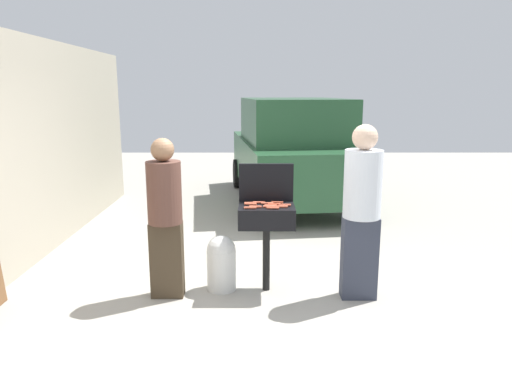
# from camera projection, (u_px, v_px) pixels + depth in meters

# --- Properties ---
(ground_plane) EXTENTS (24.00, 24.00, 0.00)m
(ground_plane) POSITION_uv_depth(u_px,v_px,m) (242.00, 293.00, 5.17)
(ground_plane) COLOR #9E998E
(house_wall_side) EXTENTS (0.24, 8.00, 2.85)m
(house_wall_side) POSITION_uv_depth(u_px,v_px,m) (21.00, 152.00, 5.86)
(house_wall_side) COLOR #B2A893
(house_wall_side) RESTS_ON ground
(bbq_grill) EXTENTS (0.60, 0.44, 0.96)m
(bbq_grill) POSITION_uv_depth(u_px,v_px,m) (268.00, 219.00, 5.08)
(bbq_grill) COLOR black
(bbq_grill) RESTS_ON ground
(grill_lid_open) EXTENTS (0.60, 0.05, 0.42)m
(grill_lid_open) POSITION_uv_depth(u_px,v_px,m) (268.00, 182.00, 5.22)
(grill_lid_open) COLOR black
(grill_lid_open) RESTS_ON bbq_grill
(hot_dog_0) EXTENTS (0.13, 0.03, 0.03)m
(hot_dog_0) POSITION_uv_depth(u_px,v_px,m) (286.00, 205.00, 5.03)
(hot_dog_0) COLOR #C6593D
(hot_dog_0) RESTS_ON bbq_grill
(hot_dog_1) EXTENTS (0.13, 0.04, 0.03)m
(hot_dog_1) POSITION_uv_depth(u_px,v_px,m) (279.00, 202.00, 5.14)
(hot_dog_1) COLOR #AD4228
(hot_dog_1) RESTS_ON bbq_grill
(hot_dog_2) EXTENTS (0.13, 0.03, 0.03)m
(hot_dog_2) POSITION_uv_depth(u_px,v_px,m) (252.00, 203.00, 5.11)
(hot_dog_2) COLOR #B74C33
(hot_dog_2) RESTS_ON bbq_grill
(hot_dog_3) EXTENTS (0.13, 0.04, 0.03)m
(hot_dog_3) POSITION_uv_depth(u_px,v_px,m) (275.00, 204.00, 5.06)
(hot_dog_3) COLOR #AD4228
(hot_dog_3) RESTS_ON bbq_grill
(hot_dog_4) EXTENTS (0.13, 0.04, 0.03)m
(hot_dog_4) POSITION_uv_depth(u_px,v_px,m) (274.00, 208.00, 4.90)
(hot_dog_4) COLOR #C6593D
(hot_dog_4) RESTS_ON bbq_grill
(hot_dog_5) EXTENTS (0.13, 0.03, 0.03)m
(hot_dog_5) POSITION_uv_depth(u_px,v_px,m) (283.00, 207.00, 4.95)
(hot_dog_5) COLOR #C6593D
(hot_dog_5) RESTS_ON bbq_grill
(hot_dog_6) EXTENTS (0.13, 0.03, 0.03)m
(hot_dog_6) POSITION_uv_depth(u_px,v_px,m) (252.00, 208.00, 4.91)
(hot_dog_6) COLOR #C6593D
(hot_dog_6) RESTS_ON bbq_grill
(hot_dog_7) EXTENTS (0.13, 0.03, 0.03)m
(hot_dog_7) POSITION_uv_depth(u_px,v_px,m) (272.00, 206.00, 5.00)
(hot_dog_7) COLOR #B74C33
(hot_dog_7) RESTS_ON bbq_grill
(hot_dog_8) EXTENTS (0.13, 0.03, 0.03)m
(hot_dog_8) POSITION_uv_depth(u_px,v_px,m) (257.00, 207.00, 4.95)
(hot_dog_8) COLOR #C6593D
(hot_dog_8) RESTS_ON bbq_grill
(hot_dog_9) EXTENTS (0.13, 0.04, 0.03)m
(hot_dog_9) POSITION_uv_depth(u_px,v_px,m) (260.00, 202.00, 5.15)
(hot_dog_9) COLOR #C6593D
(hot_dog_9) RESTS_ON bbq_grill
(hot_dog_10) EXTENTS (0.13, 0.04, 0.03)m
(hot_dog_10) POSITION_uv_depth(u_px,v_px,m) (269.00, 203.00, 5.10)
(hot_dog_10) COLOR #C6593D
(hot_dog_10) RESTS_ON bbq_grill
(hot_dog_11) EXTENTS (0.13, 0.03, 0.03)m
(hot_dog_11) POSITION_uv_depth(u_px,v_px,m) (271.00, 207.00, 4.96)
(hot_dog_11) COLOR #C6593D
(hot_dog_11) RESTS_ON bbq_grill
(hot_dog_12) EXTENTS (0.13, 0.04, 0.03)m
(hot_dog_12) POSITION_uv_depth(u_px,v_px,m) (252.00, 204.00, 5.07)
(hot_dog_12) COLOR #C6593D
(hot_dog_12) RESTS_ON bbq_grill
(propane_tank) EXTENTS (0.32, 0.32, 0.62)m
(propane_tank) POSITION_uv_depth(u_px,v_px,m) (223.00, 262.00, 5.20)
(propane_tank) COLOR silver
(propane_tank) RESTS_ON ground
(person_left) EXTENTS (0.36, 0.36, 1.70)m
(person_left) POSITION_uv_depth(u_px,v_px,m) (166.00, 213.00, 4.91)
(person_left) COLOR #3F3323
(person_left) RESTS_ON ground
(person_right) EXTENTS (0.39, 0.39, 1.84)m
(person_right) POSITION_uv_depth(u_px,v_px,m) (363.00, 206.00, 4.86)
(person_right) COLOR #333847
(person_right) RESTS_ON ground
(parked_minivan) EXTENTS (2.47, 4.60, 2.02)m
(parked_minivan) POSITION_uv_depth(u_px,v_px,m) (293.00, 150.00, 9.19)
(parked_minivan) COLOR #234C2D
(parked_minivan) RESTS_ON ground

